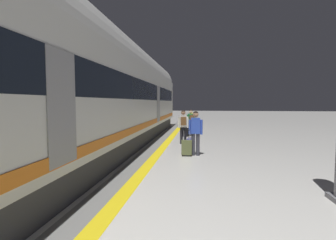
# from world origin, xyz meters

# --- Properties ---
(safety_line_strip) EXTENTS (0.36, 80.00, 0.01)m
(safety_line_strip) POSITION_xyz_m (-0.77, 10.00, 0.00)
(safety_line_strip) COLOR yellow
(safety_line_strip) RESTS_ON ground
(tactile_edge_band) EXTENTS (0.71, 80.00, 0.01)m
(tactile_edge_band) POSITION_xyz_m (-1.14, 10.00, 0.00)
(tactile_edge_band) COLOR slate
(tactile_edge_band) RESTS_ON ground
(high_speed_train) EXTENTS (2.94, 29.51, 4.97)m
(high_speed_train) POSITION_xyz_m (-2.97, 9.48, 2.50)
(high_speed_train) COLOR #38383D
(high_speed_train) RESTS_ON ground
(passenger_near) EXTENTS (0.50, 0.34, 1.62)m
(passenger_near) POSITION_xyz_m (0.06, 12.84, 0.96)
(passenger_near) COLOR black
(passenger_near) RESTS_ON ground
(duffel_bag_near) EXTENTS (0.44, 0.26, 0.36)m
(duffel_bag_near) POSITION_xyz_m (0.37, 12.65, 0.15)
(duffel_bag_near) COLOR navy
(duffel_bag_near) RESTS_ON ground
(passenger_mid) EXTENTS (0.52, 0.22, 1.67)m
(passenger_mid) POSITION_xyz_m (0.69, 10.25, 0.97)
(passenger_mid) COLOR #383842
(passenger_mid) RESTS_ON ground
(suitcase_mid) EXTENTS (0.38, 0.24, 0.99)m
(suitcase_mid) POSITION_xyz_m (0.37, 10.11, 0.33)
(suitcase_mid) COLOR #596038
(suitcase_mid) RESTS_ON ground
(passenger_far) EXTENTS (0.46, 0.37, 1.56)m
(passenger_far) POSITION_xyz_m (0.31, 15.69, 0.93)
(passenger_far) COLOR black
(passenger_far) RESTS_ON ground
(suitcase_far) EXTENTS (0.43, 0.33, 0.61)m
(suitcase_far) POSITION_xyz_m (-0.02, 15.43, 0.33)
(suitcase_far) COLOR black
(suitcase_far) RESTS_ON ground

